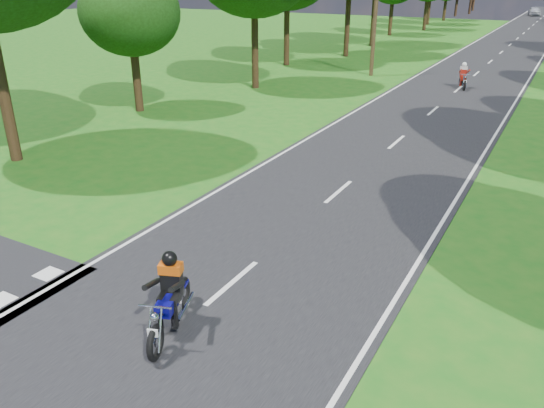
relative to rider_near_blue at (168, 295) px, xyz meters
The scene contains 7 objects.
ground 0.81m from the rider_near_blue, 23.50° to the right, with size 160.00×160.00×0.00m, color #185D15.
main_road 49.97m from the rider_near_blue, 89.91° to the left, with size 7.00×140.00×0.02m, color black.
road_markings 48.10m from the rider_near_blue, 90.07° to the left, with size 7.40×140.00×0.01m.
telegraph_pole 28.77m from the rider_near_blue, 101.95° to the left, with size 1.20×0.26×8.00m.
rider_near_blue is the anchor object (origin of this frame).
rider_far_red 26.40m from the rider_near_blue, 89.56° to the left, with size 0.59×1.77×1.47m, color #A01B0C, non-canonical shape.
distant_car 91.85m from the rider_near_blue, 90.84° to the left, with size 1.65×4.10×1.40m, color silver.
Camera 1 is at (5.57, -6.21, 6.20)m, focal length 35.00 mm.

